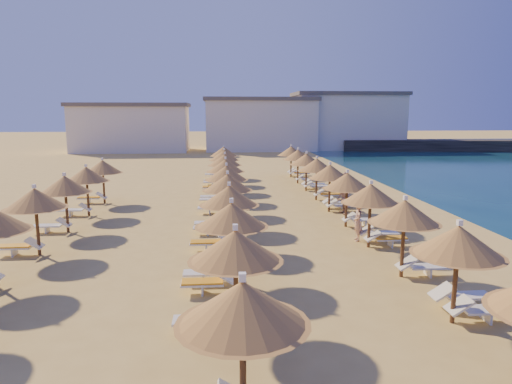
{
  "coord_description": "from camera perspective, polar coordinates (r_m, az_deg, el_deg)",
  "views": [
    {
      "loc": [
        -2.16,
        -18.67,
        5.29
      ],
      "look_at": [
        -0.34,
        4.0,
        1.3
      ],
      "focal_mm": 32.0,
      "sensor_mm": 36.0,
      "label": 1
    }
  ],
  "objects": [
    {
      "name": "jetty",
      "position": [
        68.97,
        23.27,
        5.37
      ],
      "size": [
        30.26,
        7.46,
        1.5
      ],
      "primitive_type": "cube",
      "rotation": [
        0.0,
        0.0,
        -0.12
      ],
      "color": "black",
      "rests_on": "ground"
    },
    {
      "name": "loungers",
      "position": [
        20.74,
        -0.31,
        -3.85
      ],
      "size": [
        15.71,
        34.54,
        0.66
      ],
      "color": "silver",
      "rests_on": "ground"
    },
    {
      "name": "hotel_blocks",
      "position": [
        65.06,
        0.04,
        8.55
      ],
      "size": [
        46.04,
        10.36,
        8.1
      ],
      "color": "white",
      "rests_on": "ground"
    },
    {
      "name": "ground",
      "position": [
        19.53,
        1.95,
        -5.77
      ],
      "size": [
        220.0,
        220.0,
        0.0
      ],
      "primitive_type": "plane",
      "color": "tan",
      "rests_on": "ground"
    },
    {
      "name": "parasol_row_inland",
      "position": [
        20.15,
        -24.21,
        0.0
      ],
      "size": [
        2.31,
        18.85,
        2.69
      ],
      "color": "brown",
      "rests_on": "ground"
    },
    {
      "name": "parasol_row_east",
      "position": [
        21.42,
        11.32,
        1.23
      ],
      "size": [
        2.31,
        35.4,
        2.69
      ],
      "color": "brown",
      "rests_on": "ground"
    },
    {
      "name": "beachgoer_c",
      "position": [
        27.9,
        11.04,
        0.69
      ],
      "size": [
        1.09,
        0.97,
        1.78
      ],
      "primitive_type": "imported",
      "rotation": [
        0.0,
        0.0,
        -0.64
      ],
      "color": "tan",
      "rests_on": "ground"
    },
    {
      "name": "beachgoer_b",
      "position": [
        24.27,
        10.88,
        -0.78
      ],
      "size": [
        0.72,
        0.88,
        1.69
      ],
      "primitive_type": "imported",
      "rotation": [
        0.0,
        0.0,
        -1.47
      ],
      "color": "tan",
      "rests_on": "ground"
    },
    {
      "name": "beachgoer_a",
      "position": [
        19.4,
        12.61,
        -3.67
      ],
      "size": [
        0.42,
        0.61,
        1.6
      ],
      "primitive_type": "imported",
      "rotation": [
        0.0,
        0.0,
        -1.63
      ],
      "color": "tan",
      "rests_on": "ground"
    },
    {
      "name": "parasol_row_west",
      "position": [
        20.61,
        -3.57,
        1.07
      ],
      "size": [
        2.31,
        35.4,
        2.69
      ],
      "color": "brown",
      "rests_on": "ground"
    }
  ]
}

